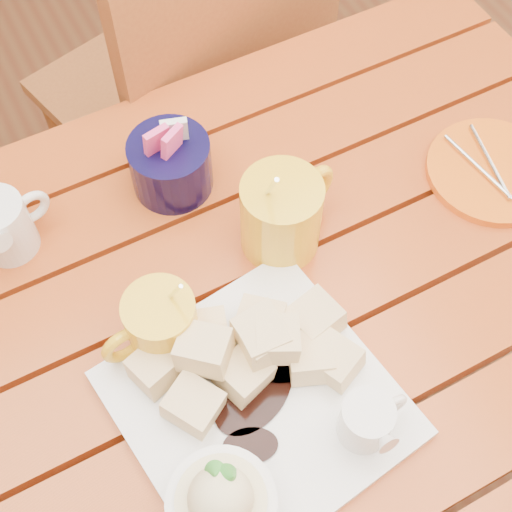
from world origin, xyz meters
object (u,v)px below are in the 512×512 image
coffee_mug_right (283,213)px  coffee_mug_left (160,325)px  chair_far (200,92)px  dessert_plate (253,413)px  orange_saucer (494,171)px  table (235,366)px

coffee_mug_right → coffee_mug_left: bearing=-179.6°
coffee_mug_left → chair_far: size_ratio=0.14×
dessert_plate → orange_saucer: dessert_plate is taller
dessert_plate → coffee_mug_right: bearing=53.8°
coffee_mug_right → orange_saucer: coffee_mug_right is taller
table → coffee_mug_right: (0.11, 0.09, 0.16)m
coffee_mug_left → coffee_mug_right: coffee_mug_right is taller
table → dessert_plate: 0.18m
coffee_mug_left → dessert_plate: bearing=-75.8°
coffee_mug_left → chair_far: 0.67m
coffee_mug_left → orange_saucer: coffee_mug_left is taller
dessert_plate → coffee_mug_right: coffee_mug_right is taller
chair_far → coffee_mug_left: bearing=47.3°
coffee_mug_left → chair_far: bearing=57.0°
coffee_mug_left → orange_saucer: (0.49, 0.02, -0.04)m
table → orange_saucer: bearing=6.1°
table → coffee_mug_right: size_ratio=7.30×
orange_saucer → chair_far: (-0.20, 0.52, -0.24)m
dessert_plate → chair_far: bearing=70.4°
coffee_mug_left → orange_saucer: 0.49m
dessert_plate → chair_far: size_ratio=0.33×
chair_far → table: bearing=54.8°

